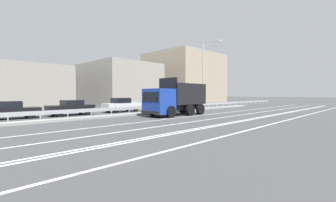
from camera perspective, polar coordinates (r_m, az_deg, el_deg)
The scene contains 16 objects.
ground_plane at distance 24.71m, azimuth 3.90°, elevation -3.03°, with size 320.00×320.00×0.00m, color #424244.
lane_strip_0 at distance 20.75m, azimuth 5.87°, elevation -3.93°, with size 64.28×0.16×0.01m, color silver.
lane_strip_1 at distance 19.27m, azimuth 11.83°, elevation -4.39°, with size 64.28×0.16×0.01m, color silver.
lane_strip_2 at distance 18.18m, azimuth 17.70°, elevation -4.80°, with size 64.28×0.16×0.01m, color silver.
lane_strip_3 at distance 18.04m, azimuth 18.61°, elevation -4.86°, with size 64.28×0.16×0.01m, color silver.
lane_strip_4 at distance 17.22m, azimuth 25.12°, elevation -5.24°, with size 64.28×0.16×0.01m, color silver.
median_island at distance 25.91m, azimuth 0.87°, elevation -2.60°, with size 35.36×1.10×0.18m, color gray.
median_guardrail at distance 26.65m, azimuth -0.86°, elevation -1.45°, with size 64.28×0.09×0.78m.
dump_truck at distance 21.19m, azimuth 0.57°, elevation -0.26°, with size 6.78×2.70×3.58m.
median_road_sign at distance 27.77m, azimuth 4.53°, elevation -0.01°, with size 0.74×0.16×2.28m.
street_lamp_1 at distance 30.41m, azimuth 9.27°, elevation 7.37°, with size 0.71×2.59×9.04m.
parked_car_2 at distance 22.55m, azimuth -35.24°, elevation -1.91°, with size 4.35×1.91×1.49m.
parked_car_3 at distance 23.75m, azimuth -23.41°, elevation -1.54°, with size 4.25×1.85×1.49m.
parked_car_4 at distance 26.48m, azimuth -11.67°, elevation -1.01°, with size 4.45×1.83×1.63m.
background_building_1 at distance 47.27m, azimuth -12.75°, elevation 4.11°, with size 11.91×15.53×8.11m, color gray.
background_building_2 at distance 62.12m, azimuth 4.20°, elevation 5.78°, with size 18.04×15.84×12.91m, color tan.
Camera 1 is at (-18.71, -16.01, 2.04)m, focal length 24.00 mm.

